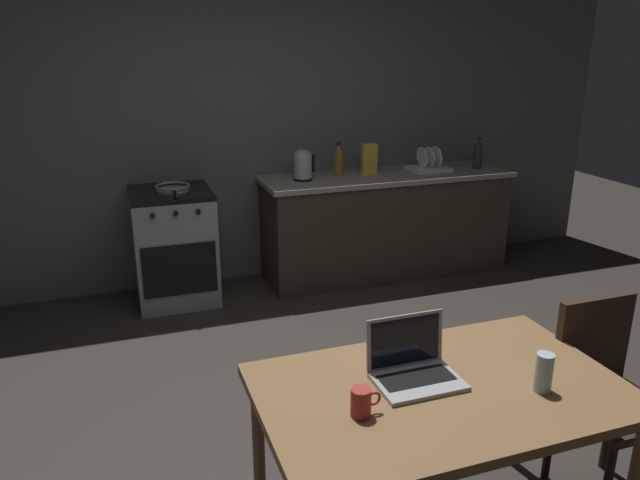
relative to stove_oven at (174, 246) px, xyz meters
name	(u,v)px	position (x,y,z in m)	size (l,w,h in m)	color
ground_plane	(333,431)	(0.56, -2.03, -0.44)	(12.00, 12.00, 0.00)	#2D2823
back_wall	(267,116)	(0.86, 0.35, 0.92)	(6.40, 0.10, 2.73)	#525655
kitchen_counter	(385,224)	(1.81, 0.00, 0.00)	(2.16, 0.64, 0.89)	#382D23
stove_oven	(174,246)	(0.00, 0.00, 0.00)	(0.60, 0.62, 0.89)	gray
dining_table	(440,403)	(0.67, -2.87, 0.23)	(1.36, 0.83, 0.74)	brown
chair	(605,387)	(1.52, -2.82, 0.09)	(0.40, 0.40, 0.91)	#2D2116
laptop	(414,368)	(0.60, -2.78, 0.34)	(0.32, 0.24, 0.23)	#99999E
electric_kettle	(303,166)	(1.06, 0.00, 0.56)	(0.17, 0.15, 0.24)	black
bottle	(478,154)	(2.65, -0.05, 0.57)	(0.08, 0.08, 0.27)	#2D2D33
frying_pan	(173,188)	(0.02, -0.03, 0.47)	(0.26, 0.43, 0.05)	gray
coffee_mug	(362,402)	(0.32, -2.94, 0.35)	(0.11, 0.07, 0.10)	#9E2D28
drinking_glass	(544,372)	(1.00, -3.01, 0.37)	(0.06, 0.06, 0.15)	#99B7C6
cereal_box	(369,159)	(1.64, 0.02, 0.57)	(0.13, 0.05, 0.26)	gold
dish_rack	(429,165)	(2.20, 0.00, 0.49)	(0.34, 0.26, 0.21)	silver
bottle_b	(339,160)	(1.39, 0.08, 0.58)	(0.07, 0.07, 0.28)	#8C601E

